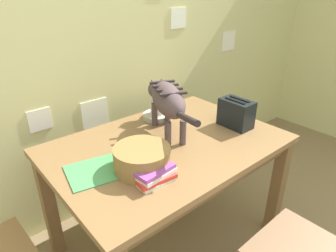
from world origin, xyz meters
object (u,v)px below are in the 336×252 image
Objects in this scene: coffee_mug at (158,107)px; wicker_basket at (142,158)px; book_stack at (154,174)px; toaster at (236,113)px; magazine at (99,170)px; saucer_bowl at (157,116)px; dining_table at (168,156)px; cat at (167,100)px.

coffee_mug is 0.60m from wicker_basket.
toaster reaches higher than book_stack.
wicker_basket is (0.01, 0.10, 0.03)m from book_stack.
saucer_bowl is at bearing 37.91° from magazine.
dining_table is 0.32m from cat.
magazine is 1.46× the size of toaster.
saucer_bowl is 0.60m from wicker_basket.
saucer_bowl is 0.68m from book_stack.
cat is 0.44m from toaster.
cat is 0.29m from saucer_bowl.
cat is 0.55m from magazine.
saucer_bowl is 0.50m from toaster.
coffee_mug is (0.09, 0.20, -0.13)m from cat.
book_stack is at bearing -44.89° from magazine.
saucer_bowl reaches higher than magazine.
coffee_mug reaches higher than magazine.
book_stack is 0.97× the size of toaster.
toaster is (0.28, -0.41, 0.01)m from coffee_mug.
coffee_mug is at bearing 89.11° from cat.
coffee_mug is (0.00, 0.00, 0.06)m from saucer_bowl.
dining_table is at bearing 166.07° from toaster.
saucer_bowl is at bearing 180.00° from coffee_mug.
coffee_mug is 0.50m from toaster.
cat reaches higher than wicker_basket.
dining_table is 0.38m from book_stack.
saucer_bowl is 0.66m from magazine.
wicker_basket is at bearing -123.45° from cat.
book_stack is at bearing -96.99° from wicker_basket.
dining_table is at bearing -118.81° from coffee_mug.
dining_table is 4.36× the size of magazine.
toaster is at bearing 8.93° from book_stack.
cat is at bearing 22.04° from magazine.
wicker_basket is (-0.26, -0.12, 0.15)m from dining_table.
cat reaches higher than dining_table.
cat reaches higher than toaster.
dining_table is 4.74× the size of wicker_basket.
wicker_basket is (-0.43, -0.42, -0.02)m from coffee_mug.
saucer_bowl is at bearing 44.76° from wicker_basket.
cat is 5.30× the size of coffee_mug.
book_stack is at bearing -130.12° from coffee_mug.
dining_table is 0.49m from toaster.
cat reaches higher than book_stack.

